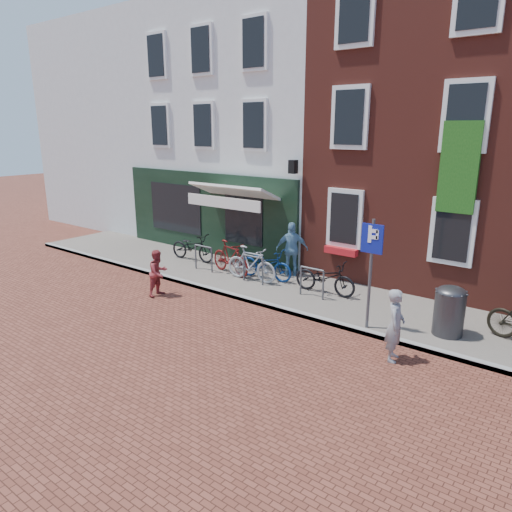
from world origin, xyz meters
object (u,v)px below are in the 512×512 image
Objects in this scene: cafe_person at (292,249)px; parking_sign at (371,257)px; bicycle_0 at (193,247)px; boy at (158,273)px; bicycle_2 at (266,264)px; bicycle_1 at (230,258)px; bicycle_4 at (325,277)px; litter_bin at (450,308)px; bicycle_3 at (251,264)px; woman at (395,325)px.

parking_sign is at bearing 114.62° from cafe_person.
boy is at bearing -156.21° from bicycle_0.
cafe_person is at bearing -32.30° from bicycle_2.
parking_sign reaches higher than bicycle_1.
bicycle_2 is 2.06m from bicycle_4.
litter_bin is 0.72× the size of cafe_person.
cafe_person is 0.96× the size of bicycle_3.
boy is 0.73× the size of bicycle_4.
boy is (-7.22, -2.01, -0.07)m from litter_bin.
woman is 0.84× the size of bicycle_4.
bicycle_2 is (1.69, 2.74, -0.08)m from boy.
parking_sign reaches higher than boy.
litter_bin is at bearing 25.27° from parking_sign.
bicycle_0 is 1.00× the size of bicycle_4.
parking_sign is 1.52× the size of cafe_person.
bicycle_0 is at bearing 91.50° from bicycle_1.
litter_bin is 7.50m from boy.
bicycle_0 and bicycle_4 have the same top height.
bicycle_0 is 1.00× the size of bicycle_2.
litter_bin is 0.47× the size of parking_sign.
boy is 4.12m from cafe_person.
woman is at bearing -113.66° from bicycle_3.
bicycle_4 is (5.27, -0.17, 0.00)m from bicycle_0.
litter_bin is at bearing -102.01° from bicycle_2.
boy is at bearing -164.47° from litter_bin.
bicycle_1 is (-5.14, 1.22, -1.17)m from parking_sign.
bicycle_3 is (-0.25, -0.39, 0.05)m from bicycle_2.
bicycle_4 is (2.06, -0.04, 0.00)m from bicycle_2.
bicycle_4 is (-2.90, 2.36, -0.18)m from woman.
bicycle_2 is at bearing -66.07° from bicycle_1.
bicycle_3 is at bearing -35.18° from boy.
cafe_person is 1.88m from bicycle_4.
cafe_person is 0.93× the size of bicycle_2.
bicycle_3 is at bearing 95.64° from bicycle_4.
bicycle_0 is (-8.75, 0.86, -0.15)m from litter_bin.
bicycle_3 reaches higher than bicycle_2.
cafe_person is at bearing -31.90° from bicycle_3.
bicycle_3 is 2.33m from bicycle_4.
bicycle_0 is at bearing 24.35° from boy.
cafe_person is 1.94m from bicycle_1.
woman is at bearing -97.29° from bicycle_1.
litter_bin is 0.67× the size of bicycle_4.
woman is 0.84× the size of bicycle_0.
bicycle_3 is at bearing 176.64° from litter_bin.
cafe_person reaches higher than bicycle_0.
bicycle_2 is at bearing 85.92° from bicycle_4.
bicycle_4 is at bearing -96.11° from bicycle_0.
parking_sign is 7.45m from bicycle_0.
parking_sign reaches higher than bicycle_3.
bicycle_1 is (-6.72, 0.48, -0.10)m from litter_bin.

